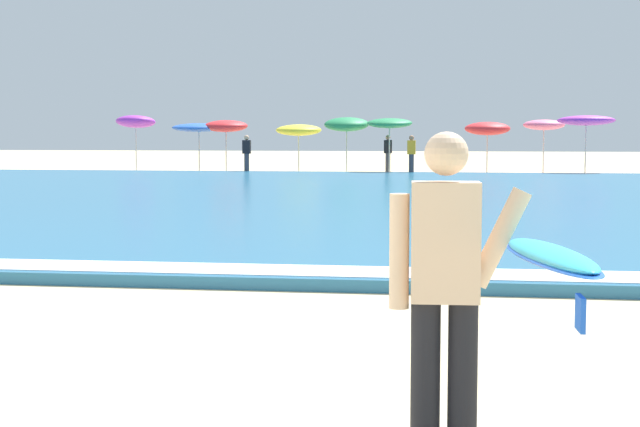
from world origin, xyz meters
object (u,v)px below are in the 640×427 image
object	(u,v)px
beach_umbrella_0	(136,122)
beach_umbrella_5	(390,123)
beach_umbrella_4	(347,124)
beachgoer_near_row_left	(388,153)
beach_umbrella_2	(226,126)
beachgoer_near_row_mid	(411,154)
beach_umbrella_3	(299,130)
beach_umbrella_8	(586,121)
beach_umbrella_6	(487,129)
beachgoer_near_row_right	(247,154)
beach_umbrella_7	(544,125)
beach_umbrella_1	(199,128)
surfer_with_board	(490,273)

from	to	relation	value
beach_umbrella_0	beach_umbrella_5	xyz separation A→B (m)	(11.15, -1.68, -0.10)
beach_umbrella_4	beachgoer_near_row_left	xyz separation A→B (m)	(1.79, -0.73, -1.17)
beachgoer_near_row_left	beach_umbrella_2	bearing A→B (deg)	175.24
beach_umbrella_5	beachgoer_near_row_mid	distance (m)	1.83
beach_umbrella_3	beachgoer_near_row_mid	xyz separation A→B (m)	(4.94, -2.84, -0.94)
beach_umbrella_5	beach_umbrella_8	xyz separation A→B (m)	(7.70, 0.39, 0.10)
beach_umbrella_4	beach_umbrella_6	world-z (taller)	beach_umbrella_4
beach_umbrella_5	beach_umbrella_2	bearing A→B (deg)	170.67
beachgoer_near_row_right	beach_umbrella_7	bearing A→B (deg)	16.74
beach_umbrella_1	beach_umbrella_3	bearing A→B (deg)	6.26
beach_umbrella_8	beachgoer_near_row_mid	size ratio (longest dim) A/B	1.51
beach_umbrella_1	beach_umbrella_3	distance (m)	4.26
beach_umbrella_4	beachgoer_near_row_mid	distance (m)	3.84
beach_umbrella_2	beach_umbrella_7	size ratio (longest dim) A/B	1.01
beach_umbrella_1	beach_umbrella_6	size ratio (longest dim) A/B	1.07
beach_umbrella_2	beach_umbrella_0	bearing A→B (deg)	172.68
beach_umbrella_7	beachgoer_near_row_left	size ratio (longest dim) A/B	1.41
beach_umbrella_1	beach_umbrella_5	xyz separation A→B (m)	(8.24, -1.37, 0.16)
beach_umbrella_0	beach_umbrella_5	bearing A→B (deg)	-8.59
beach_umbrella_2	beach_umbrella_7	world-z (taller)	beach_umbrella_2
beach_umbrella_3	beachgoer_near_row_right	size ratio (longest dim) A/B	1.30
beach_umbrella_4	beach_umbrella_8	size ratio (longest dim) A/B	1.00
beach_umbrella_6	beachgoer_near_row_mid	distance (m)	4.48
beach_umbrella_8	beach_umbrella_2	bearing A→B (deg)	177.02
surfer_with_board	beach_umbrella_7	distance (m)	36.95
surfer_with_board	beachgoer_near_row_mid	xyz separation A→B (m)	(-2.10, 33.10, -0.18)
beach_umbrella_4	beachgoer_near_row_left	world-z (taller)	beach_umbrella_4
beach_umbrella_0	beach_umbrella_5	world-z (taller)	beach_umbrella_0
beach_umbrella_0	beach_umbrella_1	xyz separation A→B (m)	(2.91, -0.32, -0.26)
beachgoer_near_row_right	beachgoer_near_row_mid	bearing A→B (deg)	-0.94
beach_umbrella_4	beach_umbrella_5	world-z (taller)	beach_umbrella_4
beach_umbrella_4	beachgoer_near_row_right	world-z (taller)	beach_umbrella_4
beach_umbrella_2	beach_umbrella_4	size ratio (longest dim) A/B	0.94
beach_umbrella_3	beach_umbrella_6	distance (m)	7.93
beach_umbrella_5	beachgoer_near_row_left	bearing A→B (deg)	99.83
beach_umbrella_0	beachgoer_near_row_left	xyz separation A→B (m)	(11.05, -1.11, -1.30)
beach_umbrella_2	beachgoer_near_row_mid	size ratio (longest dim) A/B	1.42
beach_umbrella_8	beachgoer_near_row_mid	bearing A→B (deg)	-168.32
beach_umbrella_4	beach_umbrella_5	bearing A→B (deg)	-34.78
beach_umbrella_1	beachgoer_near_row_right	world-z (taller)	beach_umbrella_1
beach_umbrella_1	beach_umbrella_7	distance (m)	14.56
beach_umbrella_3	beachgoer_near_row_left	bearing A→B (deg)	-17.84
beachgoer_near_row_left	beachgoer_near_row_mid	xyz separation A→B (m)	(1.03, -1.59, 0.00)
beach_umbrella_1	beach_umbrella_5	bearing A→B (deg)	-9.42
beach_umbrella_0	beach_umbrella_8	world-z (taller)	beach_umbrella_0
beach_umbrella_6	surfer_with_board	bearing A→B (deg)	-91.40
beach_umbrella_1	beach_umbrella_2	world-z (taller)	beach_umbrella_2
beach_umbrella_0	beach_umbrella_2	xyz separation A→B (m)	(4.14, -0.53, -0.20)
beach_umbrella_7	beachgoer_near_row_left	distance (m)	6.80
beach_umbrella_5	beach_umbrella_6	size ratio (longest dim) A/B	1.08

